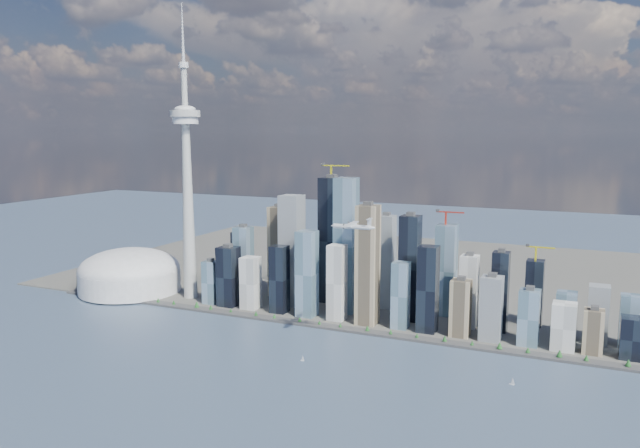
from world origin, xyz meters
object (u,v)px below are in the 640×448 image
at_px(dome_stadium, 130,273).
at_px(sailboat_west, 303,359).
at_px(sailboat_east, 512,382).
at_px(airplane, 353,226).
at_px(needle_tower, 187,177).

xyz_separation_m(dome_stadium, sailboat_west, (482.27, -202.41, -36.56)).
distance_m(dome_stadium, sailboat_east, 784.35).
height_order(dome_stadium, sailboat_west, dome_stadium).
bearing_deg(dome_stadium, airplane, -15.40).
relative_size(sailboat_west, sailboat_east, 0.85).
relative_size(dome_stadium, sailboat_west, 22.32).
height_order(sailboat_west, sailboat_east, sailboat_east).
height_order(airplane, sailboat_east, airplane).
height_order(needle_tower, sailboat_east, needle_tower).
relative_size(dome_stadium, sailboat_east, 19.08).
bearing_deg(dome_stadium, sailboat_west, -22.77).
xyz_separation_m(needle_tower, sailboat_west, (342.27, -212.41, -232.96)).
bearing_deg(sailboat_east, airplane, -171.63).
relative_size(airplane, sailboat_east, 6.31).
distance_m(needle_tower, airplane, 428.13).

